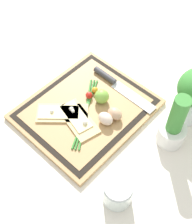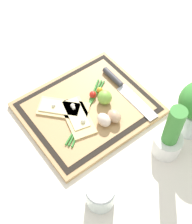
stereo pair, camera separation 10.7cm
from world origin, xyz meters
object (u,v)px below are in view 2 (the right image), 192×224
pizza_slice_far (77,116)px  cherry_tomato_yellow (100,90)px  knife (120,85)px  lime (105,97)px  cherry_tomato_red (93,95)px  pizza_slice_near (63,108)px  egg_pink (103,120)px  sauce_jar (100,195)px  herb_pot (169,138)px  egg_brown (114,116)px

pizza_slice_far → cherry_tomato_yellow: 0.14m
knife → lime: size_ratio=5.43×
lime → cherry_tomato_red: lime is taller
pizza_slice_near → lime: size_ratio=3.60×
egg_pink → lime: lime is taller
pizza_slice_far → egg_pink: size_ratio=3.37×
knife → sauce_jar: (0.32, 0.30, 0.01)m
pizza_slice_near → herb_pot: bearing=118.6°
egg_pink → cherry_tomato_yellow: bearing=-123.0°
lime → knife: bearing=-165.2°
egg_pink → cherry_tomato_red: egg_pink is taller
cherry_tomato_red → cherry_tomato_yellow: (-0.03, -0.00, -0.00)m
egg_pink → cherry_tomato_yellow: (-0.08, -0.12, -0.01)m
pizza_slice_far → knife: (-0.21, -0.02, 0.00)m
cherry_tomato_yellow → sauce_jar: sauce_jar is taller
knife → lime: 0.10m
herb_pot → pizza_slice_near: bearing=-61.4°
pizza_slice_far → cherry_tomato_yellow: size_ratio=7.99×
egg_brown → egg_pink: 0.04m
pizza_slice_far → egg_pink: bearing=125.5°
egg_brown → cherry_tomato_yellow: bearing=-105.9°
egg_pink → cherry_tomato_yellow: egg_pink is taller
egg_pink → lime: bearing=-131.1°
knife → herb_pot: bearing=80.5°
egg_pink → cherry_tomato_yellow: 0.14m
lime → cherry_tomato_yellow: lime is taller
pizza_slice_near → pizza_slice_far: (-0.02, 0.06, 0.00)m
knife → cherry_tomato_red: cherry_tomato_red is taller
pizza_slice_near → egg_pink: (-0.07, 0.14, 0.02)m
pizza_slice_far → sauce_jar: (0.11, 0.28, 0.01)m
lime → cherry_tomato_yellow: size_ratio=2.25×
egg_pink → sauce_jar: (0.17, 0.20, -0.00)m
cherry_tomato_red → cherry_tomato_yellow: 0.03m
pizza_slice_near → egg_brown: (-0.12, 0.15, 0.02)m
pizza_slice_far → cherry_tomato_red: size_ratio=7.19×
cherry_tomato_red → sauce_jar: (0.21, 0.32, 0.00)m
pizza_slice_far → herb_pot: size_ratio=0.85×
egg_brown → cherry_tomato_red: bearing=-91.5°
pizza_slice_far → sauce_jar: bearing=67.8°
cherry_tomato_yellow → pizza_slice_near: bearing=-6.6°
knife → cherry_tomato_red: (0.11, -0.02, 0.00)m
knife → egg_brown: 0.16m
egg_pink → herb_pot: bearing=118.6°
egg_brown → egg_pink: same height
cherry_tomato_red → herb_pot: size_ratio=0.12×
cherry_tomato_red → cherry_tomato_yellow: cherry_tomato_red is taller
lime → cherry_tomato_yellow: (-0.01, -0.05, -0.01)m
cherry_tomato_yellow → cherry_tomato_red: bearing=3.9°
knife → cherry_tomato_red: 0.11m
sauce_jar → pizza_slice_near: bearing=-105.4°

